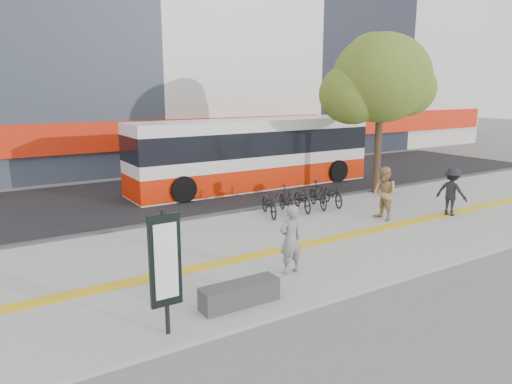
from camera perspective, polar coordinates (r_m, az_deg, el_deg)
ground at (r=11.79m, az=6.14°, el=-8.59°), size 120.00×120.00×0.00m
sidewalk at (r=12.91m, az=2.00°, el=-6.46°), size 40.00×7.00×0.08m
tactile_strip at (r=12.51m, az=3.29°, el=-6.88°), size 40.00×0.45×0.01m
street at (r=19.35m, az=-10.56°, el=-0.33°), size 40.00×8.00×0.06m
curb at (r=15.79m, az=-5.15°, el=-2.88°), size 40.00×0.25×0.14m
bench at (r=9.39m, az=-1.97°, el=-12.13°), size 1.60×0.45×0.45m
signboard at (r=8.09m, az=-10.85°, el=-8.32°), size 0.55×0.10×2.20m
street_tree at (r=19.45m, az=14.53°, el=12.86°), size 4.40×3.80×6.31m
bus at (r=20.33m, az=-0.28°, el=4.44°), size 10.82×2.57×2.88m
bicycle_row at (r=16.40m, az=5.64°, el=-0.71°), size 3.78×1.70×0.93m
seated_woman at (r=10.74m, az=4.17°, el=-5.70°), size 0.58×0.38×1.59m
pedestrian_tan at (r=15.57m, az=15.16°, el=-0.20°), size 0.75×0.91×1.72m
pedestrian_dark at (r=16.91m, az=22.44°, el=0.04°), size 0.80×1.13×1.59m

